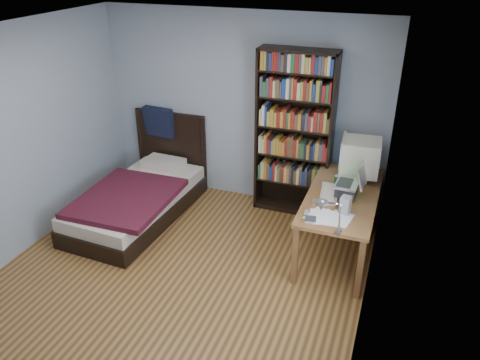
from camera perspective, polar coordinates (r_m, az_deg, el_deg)
The scene contains 14 objects.
room at distance 4.38m, azimuth -8.87°, elevation 0.31°, with size 4.20×4.24×2.50m.
desk at distance 5.78m, azimuth 12.78°, elevation -2.52°, with size 0.75×1.59×0.73m.
crt_monitor at distance 5.51m, azimuth 14.31°, elevation 2.72°, with size 0.46×0.43×0.50m.
laptop at distance 5.17m, azimuth 13.04°, elevation -0.92°, with size 0.31×0.32×0.38m.
desk_lamp at distance 4.08m, azimuth 10.31°, elevation -3.43°, with size 0.20×0.45×0.54m.
keyboard at distance 5.20m, azimuth 10.80°, elevation -1.65°, with size 0.18×0.47×0.03m, color beige.
speaker at distance 4.85m, azimuth 12.72°, elevation -3.00°, with size 0.09×0.09×0.19m, color gray.
soda_can at distance 5.40m, azimuth 11.74°, elevation -0.09°, with size 0.07×0.07×0.12m, color #073711.
mouse at distance 5.50m, azimuth 12.56°, elevation -0.13°, with size 0.07×0.12×0.04m, color silver.
phone_silver at distance 5.02m, azimuth 9.08°, elevation -2.63°, with size 0.06×0.11×0.02m, color silver.
phone_grey at distance 4.82m, azimuth 8.11°, elevation -3.95°, with size 0.04×0.09×0.02m, color gray.
external_drive at distance 4.71m, azimuth 8.58°, elevation -4.80°, with size 0.11×0.11×0.02m, color gray.
bookshelf at distance 5.88m, azimuth 6.63°, elevation 5.52°, with size 0.95×0.30×2.11m.
bed at distance 6.21m, azimuth -12.10°, elevation -1.94°, with size 1.12×2.11×1.16m.
Camera 1 is at (2.00, -3.40, 3.20)m, focal length 35.00 mm.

